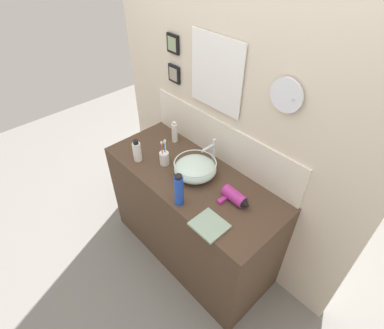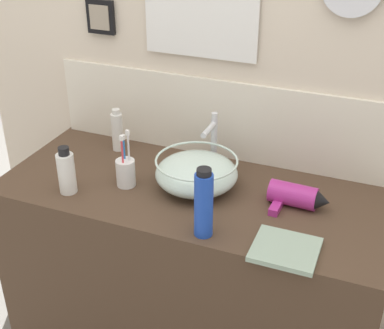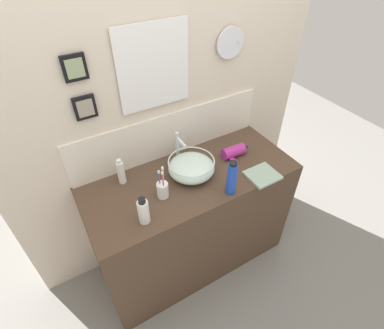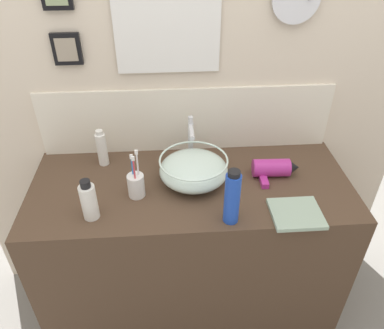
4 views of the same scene
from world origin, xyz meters
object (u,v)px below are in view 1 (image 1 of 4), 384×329
(shampoo_bottle, at_px, (137,151))
(hand_towel, at_px, (209,225))
(spray_bottle, at_px, (179,190))
(lotion_bottle, at_px, (175,132))
(hair_drier, at_px, (236,198))
(toothbrush_cup, at_px, (164,158))
(glass_bowl_sink, at_px, (195,168))
(faucet, at_px, (212,151))

(shampoo_bottle, xyz_separation_m, hand_towel, (0.77, -0.05, -0.07))
(spray_bottle, xyz_separation_m, lotion_bottle, (-0.51, 0.40, -0.03))
(spray_bottle, bearing_deg, shampoo_bottle, 173.86)
(hair_drier, bearing_deg, hand_towel, -84.63)
(hair_drier, height_order, toothbrush_cup, toothbrush_cup)
(spray_bottle, bearing_deg, toothbrush_cup, 154.43)
(hair_drier, bearing_deg, glass_bowl_sink, -178.00)
(glass_bowl_sink, bearing_deg, shampoo_bottle, -154.45)
(shampoo_bottle, bearing_deg, faucet, 41.22)
(hair_drier, relative_size, spray_bottle, 0.89)
(toothbrush_cup, bearing_deg, spray_bottle, -25.57)
(lotion_bottle, height_order, hand_towel, lotion_bottle)
(lotion_bottle, bearing_deg, spray_bottle, -37.99)
(hair_drier, relative_size, lotion_bottle, 1.17)
(lotion_bottle, bearing_deg, toothbrush_cup, -55.55)
(glass_bowl_sink, height_order, hair_drier, glass_bowl_sink)
(faucet, distance_m, shampoo_bottle, 0.53)
(hair_drier, distance_m, toothbrush_cup, 0.59)
(glass_bowl_sink, height_order, toothbrush_cup, toothbrush_cup)
(glass_bowl_sink, height_order, shampoo_bottle, shampoo_bottle)
(hand_towel, bearing_deg, spray_bottle, -178.28)
(toothbrush_cup, bearing_deg, faucet, 45.10)
(hair_drier, height_order, spray_bottle, spray_bottle)
(glass_bowl_sink, relative_size, hair_drier, 1.42)
(lotion_bottle, relative_size, hand_towel, 0.91)
(hand_towel, bearing_deg, lotion_bottle, 152.82)
(glass_bowl_sink, distance_m, lotion_bottle, 0.42)
(faucet, relative_size, toothbrush_cup, 1.00)
(glass_bowl_sink, distance_m, faucet, 0.17)
(faucet, relative_size, shampoo_bottle, 1.24)
(shampoo_bottle, bearing_deg, toothbrush_cup, 34.73)
(shampoo_bottle, bearing_deg, lotion_bottle, 89.04)
(glass_bowl_sink, height_order, hand_towel, glass_bowl_sink)
(shampoo_bottle, distance_m, spray_bottle, 0.52)
(glass_bowl_sink, relative_size, hand_towel, 1.51)
(faucet, distance_m, lotion_bottle, 0.39)
(faucet, xyz_separation_m, hair_drier, (0.35, -0.15, -0.09))
(spray_bottle, height_order, lotion_bottle, spray_bottle)
(faucet, height_order, spray_bottle, spray_bottle)
(hand_towel, bearing_deg, shampoo_bottle, 176.42)
(spray_bottle, bearing_deg, hair_drier, 48.50)
(glass_bowl_sink, xyz_separation_m, shampoo_bottle, (-0.40, -0.19, 0.02))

